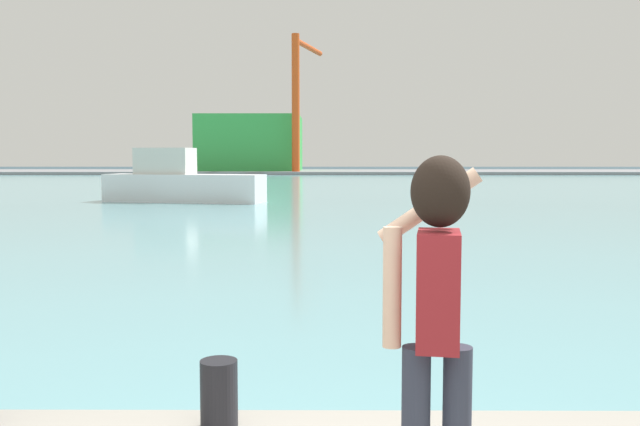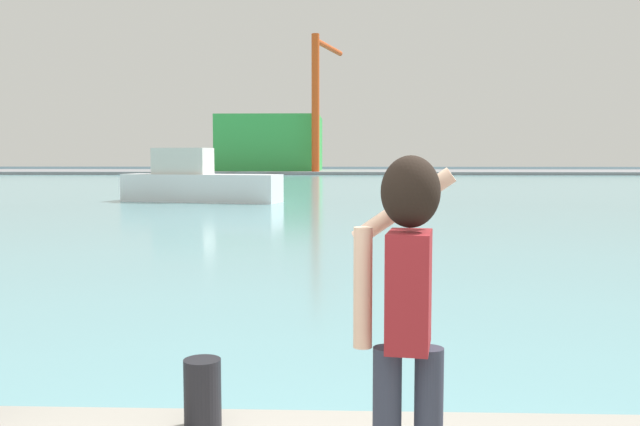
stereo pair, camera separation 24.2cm
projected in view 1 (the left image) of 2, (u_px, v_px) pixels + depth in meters
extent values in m
plane|color=#334751|center=(325.00, 186.00, 52.54)|extent=(220.00, 220.00, 0.00)
cube|color=#6BA8B2|center=(325.00, 185.00, 54.54)|extent=(140.00, 100.00, 0.02)
cube|color=gray|center=(324.00, 172.00, 94.39)|extent=(140.00, 20.00, 0.39)
cube|color=maroon|center=(438.00, 289.00, 3.25)|extent=(0.25, 0.37, 0.56)
sphere|color=#E0B293|center=(440.00, 193.00, 3.21)|extent=(0.22, 0.22, 0.22)
ellipsoid|color=black|center=(440.00, 191.00, 3.19)|extent=(0.28, 0.26, 0.34)
cylinder|color=#E0B293|center=(392.00, 287.00, 3.25)|extent=(0.09, 0.09, 0.58)
cylinder|color=#E0B293|center=(429.00, 207.00, 3.45)|extent=(0.53, 0.17, 0.40)
cube|color=black|center=(430.00, 173.00, 3.55)|extent=(0.02, 0.07, 0.14)
cylinder|color=black|center=(219.00, 395.00, 4.33)|extent=(0.24, 0.24, 0.45)
cube|color=white|center=(184.00, 188.00, 33.18)|extent=(8.09, 3.58, 1.35)
cube|color=silver|center=(165.00, 161.00, 33.30)|extent=(3.00, 1.97, 1.28)
cube|color=green|center=(251.00, 143.00, 95.58)|extent=(13.88, 13.84, 7.53)
cylinder|color=#D84C19|center=(296.00, 103.00, 86.32)|extent=(1.00, 1.00, 17.35)
cylinder|color=#D84C19|center=(308.00, 47.00, 91.26)|extent=(3.70, 11.40, 0.70)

